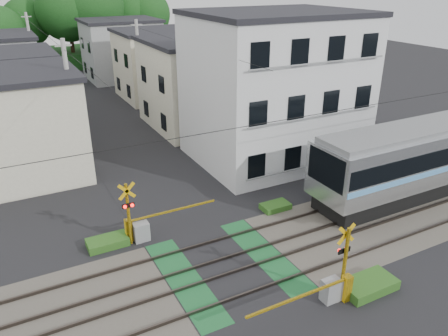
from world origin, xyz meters
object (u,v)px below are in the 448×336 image
apartment_block (274,88)px  pedestrian (80,107)px  crossing_signal_near (335,285)px  crossing_signal_far (139,227)px

apartment_block → pedestrian: bearing=121.6°
crossing_signal_near → crossing_signal_far: (-5.17, 7.31, 0.00)m
crossing_signal_near → apartment_block: apartment_block is taller
apartment_block → pedestrian: size_ratio=6.63×
crossing_signal_far → apartment_block: (11.09, 5.84, 3.94)m
apartment_block → pedestrian: (-9.55, 15.51, -3.89)m
crossing_signal_far → apartment_block: bearing=27.8°
crossing_signal_near → crossing_signal_far: bearing=125.3°
crossing_signal_far → pedestrian: size_ratio=3.08×
crossing_signal_far → apartment_block: apartment_block is taller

